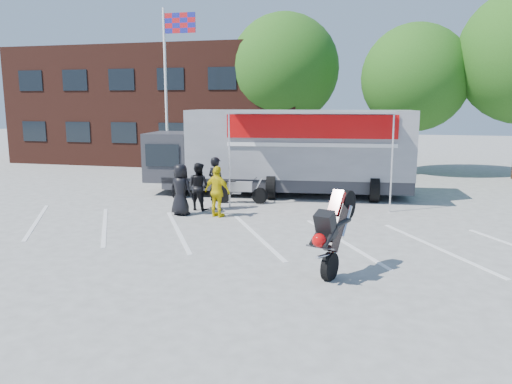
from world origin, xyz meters
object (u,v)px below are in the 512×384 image
at_px(stunt_bike_rider, 342,271).
at_px(spectator_leather_c, 198,186).
at_px(spectator_leather_a, 181,190).
at_px(flagpole, 170,73).
at_px(spectator_leather_b, 216,184).
at_px(tree_mid, 415,78).
at_px(transporter_truck, 286,195).
at_px(parked_motorcycle, 242,203).
at_px(spectator_hivis, 217,192).
at_px(tree_left, 284,69).

distance_m(stunt_bike_rider, spectator_leather_c, 7.62).
bearing_deg(spectator_leather_a, spectator_leather_c, -93.54).
xyz_separation_m(flagpole, spectator_leather_b, (4.21, -5.95, -4.12)).
relative_size(stunt_bike_rider, spectator_leather_c, 1.23).
relative_size(tree_mid, transporter_truck, 0.72).
bearing_deg(transporter_truck, spectator_leather_b, -123.74).
bearing_deg(parked_motorcycle, spectator_hivis, 168.86).
xyz_separation_m(tree_mid, spectator_hivis, (-6.63, -12.01, -4.10)).
relative_size(spectator_leather_a, spectator_leather_c, 1.04).
distance_m(flagpole, spectator_leather_b, 8.38).
bearing_deg(stunt_bike_rider, spectator_leather_a, 161.37).
xyz_separation_m(transporter_truck, spectator_leather_b, (-1.83, -3.46, 0.93)).
relative_size(tree_mid, parked_motorcycle, 3.81).
distance_m(tree_mid, spectator_hivis, 14.32).
height_order(flagpole, spectator_leather_a, flagpole).
distance_m(transporter_truck, spectator_leather_a, 5.35).
distance_m(flagpole, stunt_bike_rider, 15.42).
height_order(tree_left, parked_motorcycle, tree_left).
relative_size(stunt_bike_rider, spectator_leather_b, 1.10).
height_order(spectator_leather_b, spectator_leather_c, spectator_leather_b).
xyz_separation_m(tree_left, stunt_bike_rider, (4.77, -17.44, -5.57)).
distance_m(transporter_truck, stunt_bike_rider, 9.43).
height_order(transporter_truck, spectator_leather_b, spectator_leather_b).
relative_size(transporter_truck, parked_motorcycle, 5.32).
distance_m(tree_mid, spectator_leather_b, 13.62).
relative_size(spectator_leather_b, spectator_leather_c, 1.12).
relative_size(transporter_truck, spectator_hivis, 6.37).
xyz_separation_m(tree_left, transporter_truck, (1.79, -8.49, -5.57)).
distance_m(flagpole, spectator_leather_a, 8.84).
distance_m(flagpole, parked_motorcycle, 8.35).
height_order(tree_left, tree_mid, tree_left).
height_order(tree_left, spectator_leather_a, tree_left).
height_order(tree_mid, transporter_truck, tree_mid).
relative_size(tree_mid, spectator_leather_c, 4.63).
height_order(flagpole, transporter_truck, flagpole).
xyz_separation_m(flagpole, tree_left, (4.24, 6.00, 0.51)).
bearing_deg(tree_left, spectator_leather_b, -90.17).
height_order(tree_mid, spectator_leather_b, tree_mid).
bearing_deg(parked_motorcycle, tree_left, -5.05).
xyz_separation_m(spectator_leather_b, spectator_hivis, (0.40, -1.06, -0.09)).
relative_size(parked_motorcycle, stunt_bike_rider, 0.99).
bearing_deg(parked_motorcycle, transporter_truck, -38.65).
bearing_deg(flagpole, parked_motorcycle, -44.31).
bearing_deg(tree_left, tree_mid, -8.13).
xyz_separation_m(tree_left, spectator_leather_c, (-0.62, -12.12, -4.74)).
height_order(tree_left, spectator_leather_b, tree_left).
bearing_deg(transporter_truck, stunt_bike_rider, -77.54).
height_order(parked_motorcycle, stunt_bike_rider, stunt_bike_rider).
height_order(spectator_leather_c, spectator_hivis, spectator_hivis).
bearing_deg(stunt_bike_rider, spectator_leather_b, 150.43).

